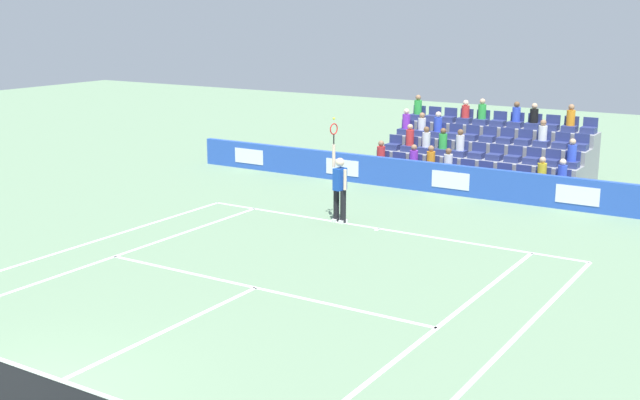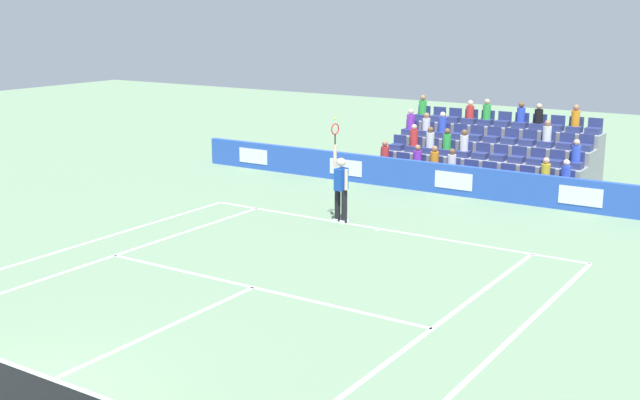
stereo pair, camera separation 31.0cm
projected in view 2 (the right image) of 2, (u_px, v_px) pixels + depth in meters
The scene contains 11 objects.
line_baseline at pixel (380, 229), 21.46m from camera, with size 10.97×0.10×0.01m, color white.
line_service at pixel (253, 287), 16.99m from camera, with size 8.23×0.10×0.01m, color white.
line_centre_service at pixel (143, 338), 14.38m from camera, with size 0.10×6.40×0.01m, color white.
line_singles_sideline_left at pixel (100, 260), 18.80m from camera, with size 0.10×11.89×0.01m, color white.
line_singles_sideline_right at pixel (421, 337), 14.43m from camera, with size 0.10×11.89×0.01m, color white.
line_doubles_sideline_left at pixel (61, 251), 19.52m from camera, with size 0.10×11.89×0.01m, color white.
line_doubles_sideline_right at pixel (494, 354), 13.71m from camera, with size 0.10×11.89×0.01m, color white.
line_centre_mark at pixel (378, 230), 21.38m from camera, with size 0.10×0.20×0.01m, color white.
sponsor_barrier at pixel (455, 180), 25.26m from camera, with size 19.56×0.22×0.95m.
tennis_player at pixel (341, 187), 21.93m from camera, with size 0.52×0.39×2.85m.
stadium_stand at pixel (490, 159), 27.61m from camera, with size 6.82×3.80×2.60m.
Camera 2 is at (-9.95, 6.33, 5.72)m, focal length 45.60 mm.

